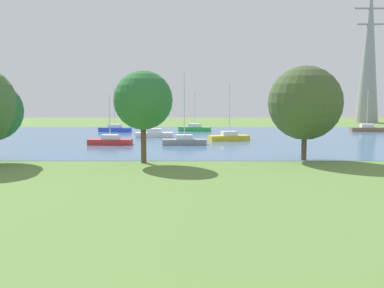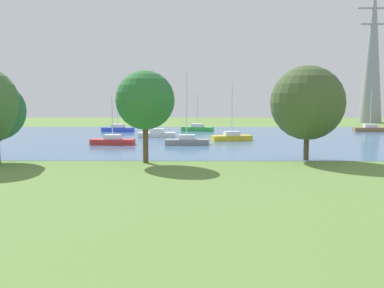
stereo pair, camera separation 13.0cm
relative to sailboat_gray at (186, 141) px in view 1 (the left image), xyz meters
The scene contains 12 objects.
ground_plane 20.31m from the sailboat_gray, 91.37° to the right, with size 160.00×160.00×0.00m, color olive.
water_surface 7.73m from the sailboat_gray, 93.60° to the left, with size 140.00×40.00×0.02m, color teal.
sailboat_gray is the anchor object (origin of this frame).
sailboat_blue 20.85m from the sailboat_gray, 120.83° to the left, with size 5.03×2.80×6.55m.
sailboat_brown 32.70m from the sailboat_gray, 34.00° to the left, with size 4.84×1.65×6.23m.
sailboat_red 8.20m from the sailboat_gray, behind, with size 4.89×1.83×5.43m.
sailboat_white 9.87m from the sailboat_gray, 114.36° to the left, with size 4.88×1.77×7.17m.
sailboat_yellow 7.12m from the sailboat_gray, 41.56° to the left, with size 5.02×2.61×6.86m.
sailboat_green 19.13m from the sailboat_gray, 86.25° to the left, with size 5.02×2.67×5.69m.
tree_west_far 14.35m from the sailboat_gray, 103.08° to the right, with size 4.75×4.75×7.45m.
tree_mid_shore 16.07m from the sailboat_gray, 48.02° to the right, with size 6.24×6.24×7.95m.
electricity_pylon 55.68m from the sailboat_gray, 48.80° to the left, with size 6.40×4.40×27.68m.
Camera 1 is at (1.33, -7.47, 5.52)m, focal length 42.52 mm.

